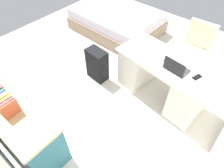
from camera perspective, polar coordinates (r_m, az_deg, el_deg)
ground_plane at (r=3.66m, az=0.56°, el=3.86°), size 5.44×5.44×0.00m
desk at (r=3.08m, az=14.65°, el=1.51°), size 1.51×0.83×0.73m
office_chair at (r=3.68m, az=22.58°, el=8.47°), size 0.52×0.52×0.94m
credenza at (r=2.89m, az=-27.77°, el=-8.25°), size 1.80×0.48×0.74m
bed at (r=4.68m, az=1.62°, el=18.06°), size 1.93×1.44×0.58m
suitcase_black at (r=3.36m, az=-4.39°, el=5.70°), size 0.38×0.25×0.58m
laptop at (r=2.70m, az=18.23°, el=4.49°), size 0.34×0.26×0.21m
computer_mouse at (r=2.84m, az=14.30°, el=7.03°), size 0.07×0.11×0.03m
cell_phone_near_laptop at (r=2.74m, az=23.81°, el=1.91°), size 0.11×0.15×0.01m
book_row at (r=2.41m, az=-29.34°, el=-4.48°), size 0.31×0.17×0.23m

